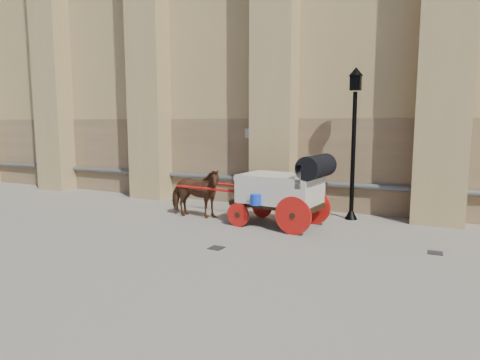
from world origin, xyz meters
The scene contains 6 objects.
ground centered at (0.00, 0.00, 0.00)m, with size 90.00×90.00×0.00m, color slate.
horse centered at (-2.66, 1.32, 0.75)m, with size 0.81×1.78×1.51m, color #5A301D.
carriage centered at (0.18, 1.39, 1.09)m, with size 4.74×1.77×2.03m.
street_lamp centered at (1.67, 3.13, 2.37)m, with size 0.42×0.42×4.44m.
drain_grate_near centered at (-0.53, -1.24, 0.01)m, with size 0.32×0.32×0.01m, color black.
drain_grate_far centered at (4.02, 0.52, 0.01)m, with size 0.32×0.32×0.01m, color black.
Camera 1 is at (4.05, -9.60, 2.86)m, focal length 32.00 mm.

